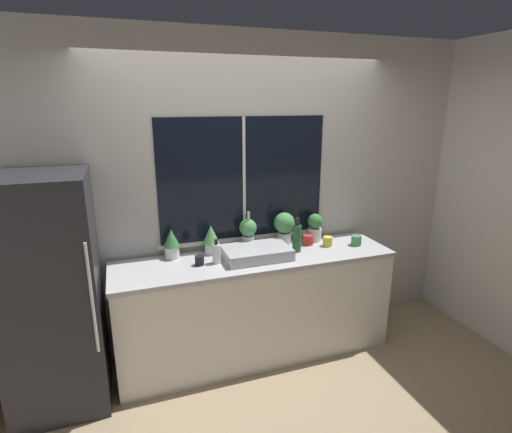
# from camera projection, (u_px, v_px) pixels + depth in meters

# --- Properties ---
(ground_plane) EXTENTS (14.00, 14.00, 0.00)m
(ground_plane) POSITION_uv_depth(u_px,v_px,m) (267.00, 372.00, 3.29)
(ground_plane) COLOR #937F60
(wall_back) EXTENTS (8.00, 0.09, 2.70)m
(wall_back) POSITION_uv_depth(u_px,v_px,m) (243.00, 195.00, 3.49)
(wall_back) COLOR #BCB7AD
(wall_back) RESTS_ON ground_plane
(wall_right) EXTENTS (0.06, 7.00, 2.70)m
(wall_right) POSITION_uv_depth(u_px,v_px,m) (386.00, 168.00, 4.95)
(wall_right) COLOR #BCB7AD
(wall_right) RESTS_ON ground_plane
(counter) EXTENTS (2.33, 0.59, 0.91)m
(counter) POSITION_uv_depth(u_px,v_px,m) (256.00, 306.00, 3.42)
(counter) COLOR white
(counter) RESTS_ON ground_plane
(refrigerator) EXTENTS (0.64, 0.70, 1.70)m
(refrigerator) POSITION_uv_depth(u_px,v_px,m) (51.00, 294.00, 2.78)
(refrigerator) COLOR #232328
(refrigerator) RESTS_ON ground_plane
(sink) EXTENTS (0.54, 0.40, 0.34)m
(sink) POSITION_uv_depth(u_px,v_px,m) (256.00, 252.00, 3.27)
(sink) COLOR #ADADB2
(sink) RESTS_ON counter
(potted_plant_far_left) EXTENTS (0.13, 0.13, 0.25)m
(potted_plant_far_left) POSITION_uv_depth(u_px,v_px,m) (172.00, 243.00, 3.24)
(potted_plant_far_left) COLOR white
(potted_plant_far_left) RESTS_ON counter
(potted_plant_left) EXTENTS (0.14, 0.14, 0.25)m
(potted_plant_left) POSITION_uv_depth(u_px,v_px,m) (211.00, 238.00, 3.34)
(potted_plant_left) COLOR white
(potted_plant_left) RESTS_ON counter
(potted_plant_center) EXTENTS (0.15, 0.15, 0.27)m
(potted_plant_center) POSITION_uv_depth(u_px,v_px,m) (248.00, 232.00, 3.44)
(potted_plant_center) COLOR white
(potted_plant_center) RESTS_ON counter
(potted_plant_right) EXTENTS (0.18, 0.18, 0.29)m
(potted_plant_right) POSITION_uv_depth(u_px,v_px,m) (284.00, 226.00, 3.54)
(potted_plant_right) COLOR white
(potted_plant_right) RESTS_ON counter
(potted_plant_far_right) EXTENTS (0.14, 0.14, 0.25)m
(potted_plant_far_right) POSITION_uv_depth(u_px,v_px,m) (315.00, 227.00, 3.65)
(potted_plant_far_right) COLOR white
(potted_plant_far_right) RESTS_ON counter
(soap_bottle) EXTENTS (0.06, 0.06, 0.20)m
(soap_bottle) POSITION_uv_depth(u_px,v_px,m) (216.00, 253.00, 3.15)
(soap_bottle) COLOR white
(soap_bottle) RESTS_ON counter
(bottle_tall) EXTENTS (0.07, 0.07, 0.30)m
(bottle_tall) POSITION_uv_depth(u_px,v_px,m) (297.00, 238.00, 3.39)
(bottle_tall) COLOR #235128
(bottle_tall) RESTS_ON counter
(mug_yellow) EXTENTS (0.09, 0.09, 0.08)m
(mug_yellow) POSITION_uv_depth(u_px,v_px,m) (328.00, 241.00, 3.54)
(mug_yellow) COLOR gold
(mug_yellow) RESTS_ON counter
(mug_red) EXTENTS (0.09, 0.09, 0.09)m
(mug_red) POSITION_uv_depth(u_px,v_px,m) (308.00, 240.00, 3.57)
(mug_red) COLOR #B72D28
(mug_red) RESTS_ON counter
(mug_green) EXTENTS (0.09, 0.09, 0.09)m
(mug_green) POSITION_uv_depth(u_px,v_px,m) (356.00, 240.00, 3.56)
(mug_green) COLOR #38844C
(mug_green) RESTS_ON counter
(mug_black) EXTENTS (0.07, 0.07, 0.08)m
(mug_black) POSITION_uv_depth(u_px,v_px,m) (199.00, 260.00, 3.12)
(mug_black) COLOR black
(mug_black) RESTS_ON counter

